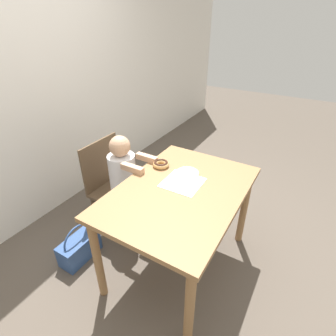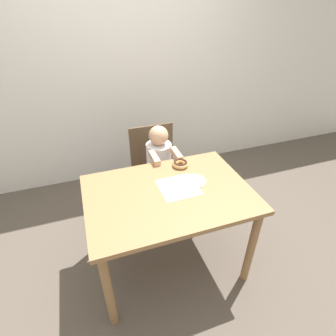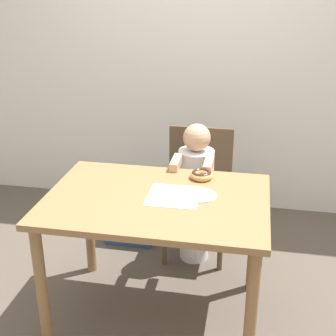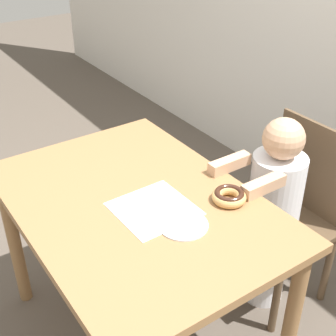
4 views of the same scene
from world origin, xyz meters
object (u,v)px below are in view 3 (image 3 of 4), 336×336
object	(u,v)px
chair	(198,191)
donut	(201,175)
child_figure	(195,193)
handbag	(129,228)

from	to	relation	value
chair	donut	world-z (taller)	chair
child_figure	handbag	size ratio (longest dim) A/B	2.80
donut	handbag	size ratio (longest dim) A/B	0.37
chair	child_figure	xyz separation A→B (m)	(-0.00, -0.12, 0.04)
chair	child_figure	world-z (taller)	child_figure
child_figure	donut	bearing A→B (deg)	-77.65
donut	handbag	bearing A→B (deg)	140.85
child_figure	handbag	bearing A→B (deg)	166.16
donut	handbag	distance (m)	1.01
chair	handbag	bearing A→B (deg)	-179.93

